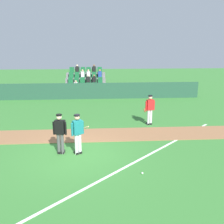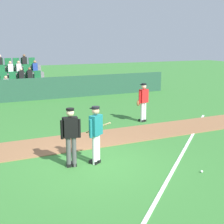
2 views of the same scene
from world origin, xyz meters
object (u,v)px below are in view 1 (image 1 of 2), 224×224
object	(u,v)px
umpire_home_plate	(60,131)
runner_red_jersey	(150,109)
batter_teal_jersey	(78,133)
baseball	(142,173)

from	to	relation	value
umpire_home_plate	runner_red_jersey	xyz separation A→B (m)	(4.64, 3.73, -0.04)
runner_red_jersey	umpire_home_plate	bearing A→B (deg)	-141.19
batter_teal_jersey	umpire_home_plate	xyz separation A→B (m)	(-0.75, 0.09, 0.03)
batter_teal_jersey	runner_red_jersey	distance (m)	5.46
baseball	runner_red_jersey	bearing A→B (deg)	75.59
umpire_home_plate	baseball	xyz separation A→B (m)	(3.16, -2.01, -0.96)
batter_teal_jersey	runner_red_jersey	bearing A→B (deg)	44.54
batter_teal_jersey	umpire_home_plate	world-z (taller)	same
batter_teal_jersey	baseball	distance (m)	3.22
baseball	umpire_home_plate	bearing A→B (deg)	147.54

